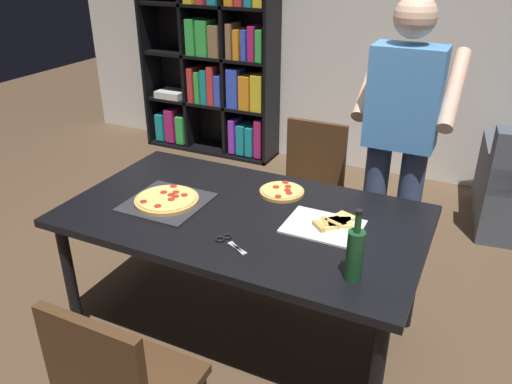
{
  "coord_description": "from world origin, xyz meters",
  "views": [
    {
      "loc": [
        1.03,
        -2.0,
        1.97
      ],
      "look_at": [
        0.0,
        0.15,
        0.8
      ],
      "focal_mm": 35.61,
      "sensor_mm": 36.0,
      "label": 1
    }
  ],
  "objects_px": {
    "dining_table": "(243,224)",
    "pepperoni_pizza_on_tray": "(167,200)",
    "chair_far_side": "(310,180)",
    "kitchen_scissors": "(228,241)",
    "bookshelf": "(216,60)",
    "second_pizza_plain": "(282,191)",
    "person_serving_pizza": "(400,136)",
    "wine_bottle": "(355,254)"
  },
  "relations": [
    {
      "from": "person_serving_pizza",
      "to": "pepperoni_pizza_on_tray",
      "type": "bearing_deg",
      "value": -139.5
    },
    {
      "from": "bookshelf",
      "to": "kitchen_scissors",
      "type": "xyz_separation_m",
      "value": [
        1.57,
        -2.66,
        -0.19
      ]
    },
    {
      "from": "dining_table",
      "to": "kitchen_scissors",
      "type": "height_order",
      "value": "kitchen_scissors"
    },
    {
      "from": "dining_table",
      "to": "chair_far_side",
      "type": "relative_size",
      "value": 1.99
    },
    {
      "from": "pepperoni_pizza_on_tray",
      "to": "wine_bottle",
      "type": "height_order",
      "value": "wine_bottle"
    },
    {
      "from": "dining_table",
      "to": "second_pizza_plain",
      "type": "bearing_deg",
      "value": 72.6
    },
    {
      "from": "chair_far_side",
      "to": "person_serving_pizza",
      "type": "height_order",
      "value": "person_serving_pizza"
    },
    {
      "from": "second_pizza_plain",
      "to": "person_serving_pizza",
      "type": "bearing_deg",
      "value": 44.12
    },
    {
      "from": "dining_table",
      "to": "bookshelf",
      "type": "relative_size",
      "value": 0.92
    },
    {
      "from": "person_serving_pizza",
      "to": "kitchen_scissors",
      "type": "bearing_deg",
      "value": -116.48
    },
    {
      "from": "dining_table",
      "to": "wine_bottle",
      "type": "bearing_deg",
      "value": -25.3
    },
    {
      "from": "bookshelf",
      "to": "pepperoni_pizza_on_tray",
      "type": "height_order",
      "value": "bookshelf"
    },
    {
      "from": "pepperoni_pizza_on_tray",
      "to": "wine_bottle",
      "type": "relative_size",
      "value": 1.25
    },
    {
      "from": "dining_table",
      "to": "person_serving_pizza",
      "type": "relative_size",
      "value": 1.02
    },
    {
      "from": "chair_far_side",
      "to": "dining_table",
      "type": "bearing_deg",
      "value": -90.0
    },
    {
      "from": "chair_far_side",
      "to": "second_pizza_plain",
      "type": "relative_size",
      "value": 3.71
    },
    {
      "from": "pepperoni_pizza_on_tray",
      "to": "wine_bottle",
      "type": "xyz_separation_m",
      "value": [
        1.06,
        -0.23,
        0.1
      ]
    },
    {
      "from": "chair_far_side",
      "to": "kitchen_scissors",
      "type": "xyz_separation_m",
      "value": [
        0.07,
        -1.28,
        0.24
      ]
    },
    {
      "from": "dining_table",
      "to": "chair_far_side",
      "type": "bearing_deg",
      "value": 90.0
    },
    {
      "from": "person_serving_pizza",
      "to": "second_pizza_plain",
      "type": "height_order",
      "value": "person_serving_pizza"
    },
    {
      "from": "dining_table",
      "to": "pepperoni_pizza_on_tray",
      "type": "xyz_separation_m",
      "value": [
        -0.41,
        -0.08,
        0.08
      ]
    },
    {
      "from": "pepperoni_pizza_on_tray",
      "to": "kitchen_scissors",
      "type": "relative_size",
      "value": 2.03
    },
    {
      "from": "dining_table",
      "to": "second_pizza_plain",
      "type": "xyz_separation_m",
      "value": [
        0.09,
        0.29,
        0.08
      ]
    },
    {
      "from": "chair_far_side",
      "to": "wine_bottle",
      "type": "distance_m",
      "value": 1.5
    },
    {
      "from": "wine_bottle",
      "to": "person_serving_pizza",
      "type": "bearing_deg",
      "value": 93.0
    },
    {
      "from": "pepperoni_pizza_on_tray",
      "to": "kitchen_scissors",
      "type": "height_order",
      "value": "pepperoni_pizza_on_tray"
    },
    {
      "from": "person_serving_pizza",
      "to": "second_pizza_plain",
      "type": "xyz_separation_m",
      "value": [
        -0.51,
        -0.49,
        -0.24
      ]
    },
    {
      "from": "second_pizza_plain",
      "to": "dining_table",
      "type": "bearing_deg",
      "value": -107.4
    },
    {
      "from": "dining_table",
      "to": "pepperoni_pizza_on_tray",
      "type": "relative_size",
      "value": 4.54
    },
    {
      "from": "dining_table",
      "to": "bookshelf",
      "type": "height_order",
      "value": "bookshelf"
    },
    {
      "from": "kitchen_scissors",
      "to": "second_pizza_plain",
      "type": "distance_m",
      "value": 0.57
    },
    {
      "from": "kitchen_scissors",
      "to": "person_serving_pizza",
      "type": "bearing_deg",
      "value": 63.52
    },
    {
      "from": "bookshelf",
      "to": "pepperoni_pizza_on_tray",
      "type": "distance_m",
      "value": 2.69
    },
    {
      "from": "bookshelf",
      "to": "second_pizza_plain",
      "type": "distance_m",
      "value": 2.63
    },
    {
      "from": "pepperoni_pizza_on_tray",
      "to": "bookshelf",
      "type": "bearing_deg",
      "value": 114.07
    },
    {
      "from": "dining_table",
      "to": "bookshelf",
      "type": "distance_m",
      "value": 2.82
    },
    {
      "from": "person_serving_pizza",
      "to": "pepperoni_pizza_on_tray",
      "type": "relative_size",
      "value": 4.44
    },
    {
      "from": "chair_far_side",
      "to": "pepperoni_pizza_on_tray",
      "type": "height_order",
      "value": "chair_far_side"
    },
    {
      "from": "pepperoni_pizza_on_tray",
      "to": "second_pizza_plain",
      "type": "xyz_separation_m",
      "value": [
        0.5,
        0.37,
        -0.0
      ]
    },
    {
      "from": "bookshelf",
      "to": "kitchen_scissors",
      "type": "bearing_deg",
      "value": -59.4
    },
    {
      "from": "bookshelf",
      "to": "person_serving_pizza",
      "type": "distance_m",
      "value": 2.64
    },
    {
      "from": "person_serving_pizza",
      "to": "pepperoni_pizza_on_tray",
      "type": "xyz_separation_m",
      "value": [
        -1.0,
        -0.86,
        -0.23
      ]
    }
  ]
}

